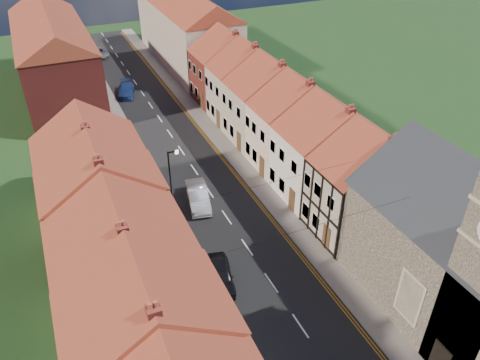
# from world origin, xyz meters

# --- Properties ---
(road) EXTENTS (7.00, 90.00, 0.02)m
(road) POSITION_xyz_m (0.00, 30.00, 0.01)
(road) COLOR black
(road) RESTS_ON ground
(pavement_left) EXTENTS (1.80, 90.00, 0.12)m
(pavement_left) POSITION_xyz_m (-4.40, 30.00, 0.06)
(pavement_left) COLOR gray
(pavement_left) RESTS_ON ground
(pavement_right) EXTENTS (1.80, 90.00, 0.12)m
(pavement_right) POSITION_xyz_m (4.40, 30.00, 0.06)
(pavement_right) COLOR gray
(pavement_right) RESTS_ON ground
(church) EXTENTS (11.25, 14.25, 15.20)m
(church) POSITION_xyz_m (9.36, 3.32, 5.88)
(church) COLOR #362E25
(church) RESTS_ON ground
(cottage_r_tudor) EXTENTS (8.30, 5.20, 9.00)m
(cottage_r_tudor) POSITION_xyz_m (9.27, 12.70, 4.47)
(cottage_r_tudor) COLOR #BEB7A0
(cottage_r_tudor) RESTS_ON ground
(cottage_r_white_near) EXTENTS (8.30, 6.00, 9.00)m
(cottage_r_white_near) POSITION_xyz_m (9.30, 18.10, 4.47)
(cottage_r_white_near) COLOR white
(cottage_r_white_near) RESTS_ON ground
(cottage_r_cream_mid) EXTENTS (8.30, 5.20, 9.00)m
(cottage_r_cream_mid) POSITION_xyz_m (9.30, 23.50, 4.48)
(cottage_r_cream_mid) COLOR #FFDCC9
(cottage_r_cream_mid) RESTS_ON ground
(cottage_r_pink) EXTENTS (8.30, 6.00, 9.00)m
(cottage_r_pink) POSITION_xyz_m (9.30, 28.90, 4.47)
(cottage_r_pink) COLOR #BEB7A0
(cottage_r_pink) RESTS_ON ground
(cottage_r_white_far) EXTENTS (8.30, 5.20, 9.00)m
(cottage_r_white_far) POSITION_xyz_m (9.30, 34.30, 4.48)
(cottage_r_white_far) COLOR #BEB7A0
(cottage_r_white_far) RESTS_ON ground
(cottage_r_cream_far) EXTENTS (8.30, 6.00, 9.00)m
(cottage_r_cream_far) POSITION_xyz_m (9.30, 39.70, 4.47)
(cottage_r_cream_far) COLOR maroon
(cottage_r_cream_far) RESTS_ON ground
(cottage_l_cream) EXTENTS (8.30, 6.30, 9.10)m
(cottage_l_cream) POSITION_xyz_m (-9.30, 5.55, 4.52)
(cottage_l_cream) COLOR #BEB7A0
(cottage_l_cream) RESTS_ON ground
(cottage_l_white) EXTENTS (8.30, 6.90, 8.80)m
(cottage_l_white) POSITION_xyz_m (-9.30, 11.95, 4.37)
(cottage_l_white) COLOR #FFDCC9
(cottage_l_white) RESTS_ON ground
(cottage_l_brick_mid) EXTENTS (8.30, 5.70, 9.10)m
(cottage_l_brick_mid) POSITION_xyz_m (-9.30, 18.05, 4.53)
(cottage_l_brick_mid) COLOR maroon
(cottage_l_brick_mid) RESTS_ON ground
(cottage_l_pink) EXTENTS (8.30, 6.30, 8.80)m
(cottage_l_pink) POSITION_xyz_m (-9.30, 23.85, 4.37)
(cottage_l_pink) COLOR #FFDCC9
(cottage_l_pink) RESTS_ON ground
(block_right_far) EXTENTS (8.30, 24.20, 10.50)m
(block_right_far) POSITION_xyz_m (9.30, 55.00, 5.29)
(block_right_far) COLOR #BEB7A0
(block_right_far) RESTS_ON ground
(block_left_far) EXTENTS (8.30, 24.20, 10.50)m
(block_left_far) POSITION_xyz_m (-9.30, 50.00, 5.29)
(block_left_far) COLOR maroon
(block_left_far) RESTS_ON ground
(lamppost) EXTENTS (0.88, 0.15, 6.00)m
(lamppost) POSITION_xyz_m (-3.81, 20.00, 3.54)
(lamppost) COLOR black
(lamppost) RESTS_ON pavement_left
(car_near) EXTENTS (2.57, 4.43, 1.42)m
(car_near) POSITION_xyz_m (-3.20, 11.46, 0.71)
(car_near) COLOR black
(car_near) RESTS_ON ground
(car_mid) EXTENTS (2.50, 4.95, 1.56)m
(car_mid) POSITION_xyz_m (-1.50, 20.75, 0.78)
(car_mid) COLOR #A0A1A7
(car_mid) RESTS_ON ground
(car_far) EXTENTS (3.01, 5.03, 1.36)m
(car_far) POSITION_xyz_m (-1.95, 46.23, 0.68)
(car_far) COLOR navy
(car_far) RESTS_ON ground
(car_distant) EXTENTS (2.92, 4.75, 1.23)m
(car_distant) POSITION_xyz_m (-2.56, 62.57, 0.61)
(car_distant) COLOR gray
(car_distant) RESTS_ON ground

